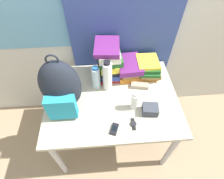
{
  "coord_description": "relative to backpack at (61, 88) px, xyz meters",
  "views": [
    {
      "loc": [
        -0.07,
        -0.47,
        1.87
      ],
      "look_at": [
        0.0,
        0.41,
        0.81
      ],
      "focal_mm": 28.0,
      "sensor_mm": 36.0,
      "label": 1
    }
  ],
  "objects": [
    {
      "name": "wall_back",
      "position": [
        0.36,
        0.55,
        0.33
      ],
      "size": [
        6.0,
        0.06,
        2.5
      ],
      "color": "beige",
      "rests_on": "ground_plane"
    },
    {
      "name": "wristwatch",
      "position": [
        0.51,
        -0.21,
        -0.21
      ],
      "size": [
        0.05,
        0.1,
        0.01
      ],
      "color": "black",
      "rests_on": "desk"
    },
    {
      "name": "book_stack_right",
      "position": [
        0.71,
        0.31,
        -0.14
      ],
      "size": [
        0.21,
        0.28,
        0.16
      ],
      "color": "orange",
      "rests_on": "desk"
    },
    {
      "name": "book_stack_left",
      "position": [
        0.36,
        0.31,
        -0.04
      ],
      "size": [
        0.24,
        0.27,
        0.34
      ],
      "color": "red",
      "rests_on": "desk"
    },
    {
      "name": "curtain_blue",
      "position": [
        0.5,
        0.49,
        0.33
      ],
      "size": [
        0.93,
        0.04,
        2.5
      ],
      "color": "#384C93",
      "rests_on": "ground_plane"
    },
    {
      "name": "ground_plane",
      "position": [
        0.37,
        -0.35,
        -0.92
      ],
      "size": [
        12.0,
        12.0,
        0.0
      ],
      "primitive_type": "plane",
      "color": "#9E8466"
    },
    {
      "name": "backpack",
      "position": [
        0.0,
        0.0,
        0.0
      ],
      "size": [
        0.29,
        0.26,
        0.51
      ],
      "color": "#1E232D",
      "rests_on": "desk"
    },
    {
      "name": "cell_phone",
      "position": [
        0.36,
        -0.24,
        -0.21
      ],
      "size": [
        0.08,
        0.1,
        0.02
      ],
      "color": "black",
      "rests_on": "desk"
    },
    {
      "name": "sunglasses_case",
      "position": [
        0.62,
        0.15,
        -0.2
      ],
      "size": [
        0.16,
        0.08,
        0.04
      ],
      "color": "gray",
      "rests_on": "desk"
    },
    {
      "name": "camera_pouch",
      "position": [
        0.65,
        -0.11,
        -0.18
      ],
      "size": [
        0.13,
        0.11,
        0.07
      ],
      "color": "#383D47",
      "rests_on": "desk"
    },
    {
      "name": "desk",
      "position": [
        0.37,
        0.06,
        -0.3
      ],
      "size": [
        1.09,
        0.82,
        0.71
      ],
      "color": "#B7B299",
      "rests_on": "ground_plane"
    },
    {
      "name": "water_bottle",
      "position": [
        0.25,
        0.18,
        -0.11
      ],
      "size": [
        0.07,
        0.07,
        0.23
      ],
      "color": "silver",
      "rests_on": "desk"
    },
    {
      "name": "sports_bottle",
      "position": [
        0.34,
        0.16,
        -0.08
      ],
      "size": [
        0.08,
        0.08,
        0.3
      ],
      "color": "white",
      "rests_on": "desk"
    },
    {
      "name": "sunscreen_bottle",
      "position": [
        0.53,
        -0.06,
        -0.13
      ],
      "size": [
        0.05,
        0.05,
        0.18
      ],
      "color": "white",
      "rests_on": "desk"
    },
    {
      "name": "book_stack_center",
      "position": [
        0.54,
        0.31,
        -0.14
      ],
      "size": [
        0.22,
        0.27,
        0.15
      ],
      "color": "orange",
      "rests_on": "desk"
    }
  ]
}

